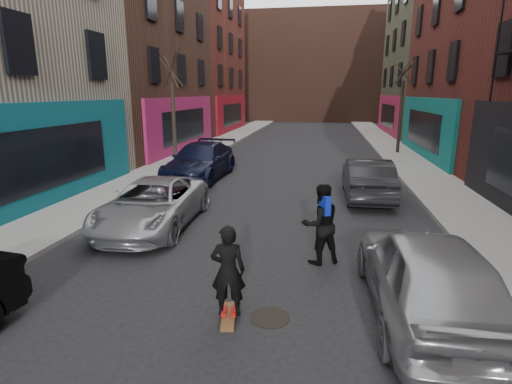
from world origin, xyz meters
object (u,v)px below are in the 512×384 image
(parked_right_end, at_px, (367,178))
(skateboarder, at_px, (228,271))
(parked_left_far, at_px, (153,204))
(tree_left_far, at_px, (173,101))
(parked_right_far, at_px, (427,274))
(pedestrian, at_px, (321,224))
(parked_left_end, at_px, (200,161))
(tree_right_far, at_px, (402,97))
(skateboard, at_px, (229,316))
(manhole, at_px, (270,317))

(parked_right_end, relative_size, skateboarder, 2.79)
(parked_left_far, xyz_separation_m, skateboarder, (3.28, -4.41, 0.22))
(tree_left_far, relative_size, parked_right_far, 1.38)
(parked_left_far, bearing_deg, pedestrian, -22.44)
(parked_left_end, distance_m, parked_right_far, 12.71)
(tree_right_far, bearing_deg, tree_left_far, -154.18)
(parked_right_far, relative_size, skateboard, 5.88)
(tree_left_far, height_order, skateboard, tree_left_far)
(tree_right_far, xyz_separation_m, manhole, (-5.43, -20.00, -3.52))
(skateboarder, distance_m, pedestrian, 3.04)
(parked_right_far, xyz_separation_m, skateboarder, (-3.31, -0.63, 0.10))
(parked_left_end, relative_size, skateboard, 6.82)
(skateboard, xyz_separation_m, manhole, (0.69, 0.15, -0.04))
(tree_left_far, height_order, skateboarder, tree_left_far)
(skateboarder, bearing_deg, pedestrian, -128.70)
(parked_left_far, xyz_separation_m, parked_left_end, (-0.66, 6.67, 0.11))
(tree_right_far, xyz_separation_m, skateboarder, (-6.12, -20.16, -2.63))
(tree_right_far, bearing_deg, parked_left_end, -137.91)
(parked_left_end, bearing_deg, tree_right_far, 44.09)
(tree_right_far, relative_size, skateboarder, 4.25)
(tree_right_far, relative_size, skateboard, 8.50)
(parked_right_far, bearing_deg, pedestrian, -49.72)
(parked_right_end, bearing_deg, skateboard, 69.61)
(tree_right_far, xyz_separation_m, parked_left_end, (-10.06, -9.08, -2.74))
(tree_right_far, height_order, manhole, tree_right_far)
(tree_right_far, bearing_deg, parked_right_end, -104.76)
(parked_left_end, bearing_deg, pedestrian, -55.19)
(tree_left_far, height_order, tree_right_far, tree_right_far)
(parked_left_far, height_order, skateboarder, skateboarder)
(parked_left_far, bearing_deg, manhole, -49.22)
(parked_right_end, distance_m, skateboard, 9.33)
(parked_right_far, xyz_separation_m, manhole, (-2.62, -0.48, -0.79))
(tree_left_far, height_order, parked_right_far, tree_left_far)
(parked_left_far, distance_m, pedestrian, 5.09)
(tree_left_far, relative_size, skateboard, 8.12)
(skateboarder, distance_m, manhole, 1.14)
(skateboard, bearing_deg, skateboarder, -9.21)
(skateboard, bearing_deg, parked_left_end, 100.34)
(tree_right_far, distance_m, parked_left_far, 18.56)
(parked_right_far, height_order, skateboarder, skateboarder)
(tree_left_far, bearing_deg, tree_right_far, 25.82)
(tree_left_far, bearing_deg, pedestrian, -55.96)
(parked_left_end, height_order, pedestrian, pedestrian)
(skateboard, bearing_deg, parked_right_end, 61.18)
(parked_right_far, bearing_deg, tree_right_far, -99.78)
(tree_left_far, bearing_deg, skateboarder, -66.09)
(skateboard, distance_m, manhole, 0.71)
(pedestrian, bearing_deg, skateboarder, 33.47)
(parked_left_far, height_order, parked_left_end, parked_left_end)
(parked_left_end, relative_size, manhole, 7.79)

